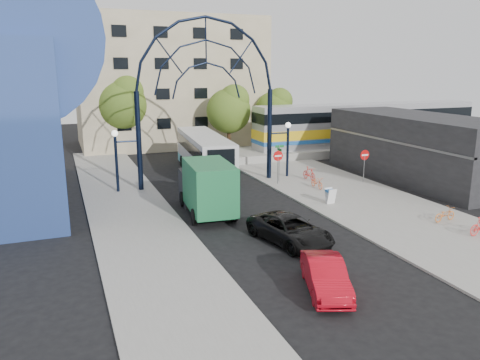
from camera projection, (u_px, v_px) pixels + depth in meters
name	position (u px, v px, depth m)	size (l,w,h in m)	color
ground	(296.00, 250.00, 22.41)	(120.00, 120.00, 0.00)	black
sidewalk_east	(381.00, 209.00, 28.84)	(8.00, 56.00, 0.12)	gray
plaza_west	(139.00, 227.00, 25.54)	(5.00, 50.00, 0.12)	gray
gateway_arch	(206.00, 68.00, 33.12)	(13.64, 0.44, 12.10)	black
stop_sign	(278.00, 159.00, 34.52)	(0.80, 0.07, 2.50)	slate
do_not_enter_sign	(365.00, 158.00, 34.89)	(0.76, 0.07, 2.48)	slate
street_name_sign	(279.00, 155.00, 35.17)	(0.70, 0.70, 2.80)	slate
sandwich_board	(330.00, 194.00, 29.63)	(0.55, 0.61, 0.99)	white
commercial_block_east	(419.00, 147.00, 36.54)	(6.00, 16.00, 5.00)	black
apartment_block	(169.00, 82.00, 53.20)	(20.00, 12.10, 14.00)	tan
train_platform	(366.00, 147.00, 49.31)	(32.00, 5.00, 0.80)	gray
train_car	(368.00, 124.00, 48.73)	(25.10, 3.05, 4.20)	#B7B7BC
tree_north_a	(230.00, 108.00, 47.01)	(4.48, 4.48, 7.00)	#382314
tree_north_b	(123.00, 102.00, 46.95)	(5.12, 5.12, 8.00)	#382314
tree_north_c	(275.00, 108.00, 51.01)	(4.16, 4.16, 6.50)	#382314
city_bus	(204.00, 154.00, 38.19)	(3.74, 12.09, 3.27)	silver
green_truck	(206.00, 187.00, 27.85)	(2.91, 6.61, 3.25)	black
black_suv	(290.00, 230.00, 23.23)	(2.29, 4.96, 1.38)	black
red_sedan	(325.00, 276.00, 18.14)	(1.39, 3.99, 1.32)	#B20A19
bike_near_a	(317.00, 182.00, 33.57)	(0.54, 1.55, 0.82)	orange
bike_near_b	(309.00, 173.00, 35.98)	(0.48, 1.69, 1.01)	red
bike_far_a	(445.00, 214.00, 26.24)	(0.54, 1.54, 0.81)	orange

